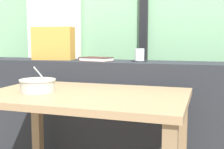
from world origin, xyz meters
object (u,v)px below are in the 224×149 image
(breakfast_table, at_px, (85,114))
(juice_glass, at_px, (140,55))
(closed_book, at_px, (96,59))
(throw_pillow, at_px, (53,43))
(soup_bowl, at_px, (38,85))
(coaster_square, at_px, (140,61))

(breakfast_table, bearing_deg, juice_glass, 76.04)
(closed_book, distance_m, throw_pillow, 0.40)
(throw_pillow, bearing_deg, soup_bowl, -67.85)
(coaster_square, relative_size, juice_glass, 1.11)
(soup_bowl, bearing_deg, breakfast_table, 10.78)
(coaster_square, distance_m, soup_bowl, 0.82)
(closed_book, bearing_deg, soup_bowl, -99.17)
(coaster_square, height_order, throw_pillow, throw_pillow)
(breakfast_table, xyz_separation_m, coaster_square, (0.16, 0.64, 0.25))
(breakfast_table, distance_m, throw_pillow, 0.92)
(soup_bowl, bearing_deg, juice_glass, 58.51)
(closed_book, distance_m, soup_bowl, 0.66)
(coaster_square, height_order, soup_bowl, soup_bowl)
(breakfast_table, height_order, juice_glass, juice_glass)
(juice_glass, distance_m, throw_pillow, 0.71)
(juice_glass, height_order, closed_book, juice_glass)
(closed_book, bearing_deg, breakfast_table, -74.66)
(breakfast_table, distance_m, juice_glass, 0.72)
(closed_book, bearing_deg, throw_pillow, 173.21)
(breakfast_table, height_order, closed_book, closed_book)
(breakfast_table, relative_size, closed_book, 4.36)
(juice_glass, bearing_deg, throw_pillow, -179.36)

